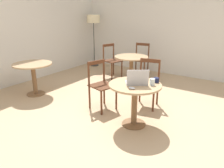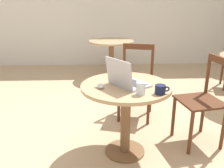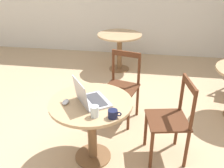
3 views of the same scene
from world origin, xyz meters
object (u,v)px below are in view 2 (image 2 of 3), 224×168
cafe_table_near (126,100)px  chair_near_right (204,101)px  laptop (127,80)px  mug (161,90)px  cafe_table_far (111,49)px  mouse (101,86)px  chair_near_back (136,81)px  drinking_glass (141,88)px

cafe_table_near → chair_near_right: 0.82m
laptop → mug: (0.26, -0.21, -0.01)m
cafe_table_far → mug: (0.29, -2.70, 0.19)m
mouse → mug: size_ratio=0.82×
cafe_table_far → chair_near_back: chair_near_back is taller
mug → drinking_glass: size_ratio=1.16×
laptop → chair_near_back: bearing=76.1°
cafe_table_far → mouse: size_ratio=8.24×
mug → mouse: bearing=161.1°
cafe_table_near → mug: mug is taller
mug → drinking_glass: bearing=-177.9°
cafe_table_far → laptop: bearing=-89.1°
cafe_table_near → mug: size_ratio=6.78×
laptop → cafe_table_near: bearing=92.5°
mouse → chair_near_right: bearing=12.5°
laptop → drinking_glass: size_ratio=4.11×
cafe_table_far → laptop: 2.50m
cafe_table_near → cafe_table_far: 2.47m
cafe_table_far → mouse: bearing=-94.4°
chair_near_back → mug: chair_near_back is taller
chair_near_back → mouse: chair_near_back is taller
cafe_table_far → mug: size_ratio=6.78×
laptop → mug: 0.33m
laptop → drinking_glass: bearing=-66.6°
cafe_table_near → chair_near_right: bearing=11.2°
laptop → drinking_glass: laptop is taller
chair_near_right → mouse: 1.09m
chair_near_right → cafe_table_far: bearing=110.0°
laptop → mouse: laptop is taller
cafe_table_near → cafe_table_far: same height
chair_near_back → laptop: 0.92m
chair_near_back → laptop: bearing=-103.9°
chair_near_back → mouse: size_ratio=9.09×
cafe_table_far → laptop: size_ratio=1.92×
cafe_table_near → chair_near_back: size_ratio=0.91×
mug → cafe_table_near: bearing=137.3°
cafe_table_far → chair_near_right: size_ratio=0.91×
chair_near_back → laptop: laptop is taller
cafe_table_far → drinking_glass: size_ratio=7.90×
cafe_table_far → chair_near_back: (0.25, -1.65, -0.09)m
mug → chair_near_right: bearing=35.9°
drinking_glass → laptop: bearing=113.4°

